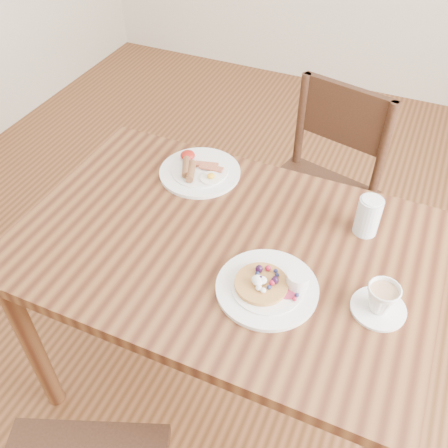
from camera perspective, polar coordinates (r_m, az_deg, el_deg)
name	(u,v)px	position (r m, az deg, el deg)	size (l,w,h in m)	color
ground	(224,376)	(2.04, 0.00, -16.96)	(5.00, 5.00, 0.00)	#523017
dining_table	(224,265)	(1.51, 0.00, -4.66)	(1.20, 0.80, 0.75)	brown
chair_far	(319,187)	(2.07, 10.77, 4.22)	(0.51, 0.51, 0.88)	#3D2116
pancake_plate	(269,286)	(1.31, 5.20, -7.06)	(0.27, 0.27, 0.06)	white
breakfast_plate	(199,171)	(1.67, -2.91, 6.11)	(0.27, 0.27, 0.04)	white
teacup_saucer	(381,300)	(1.31, 17.51, -8.31)	(0.14, 0.14, 0.08)	white
water_glass	(368,216)	(1.48, 16.14, 0.87)	(0.07, 0.07, 0.12)	silver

